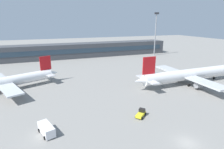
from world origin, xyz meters
name	(u,v)px	position (x,y,z in m)	size (l,w,h in m)	color
ground_plane	(113,82)	(0.00, 40.00, 0.00)	(400.00, 400.00, 0.00)	gray
terminal_building	(83,50)	(0.00, 96.17, 4.50)	(118.24, 12.13, 9.00)	#3F4247
airplane_near	(189,74)	(26.14, 28.08, 3.50)	(46.44, 32.27, 11.49)	silver
baggage_tug_yellow	(141,113)	(-3.28, 12.39, 0.80)	(3.71, 3.48, 1.75)	yellow
service_van_white	(46,129)	(-25.41, 12.90, 1.11)	(3.52, 5.56, 2.08)	white
floodlight_tower_west	(156,31)	(47.91, 84.51, 16.30)	(3.20, 0.80, 28.47)	gray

